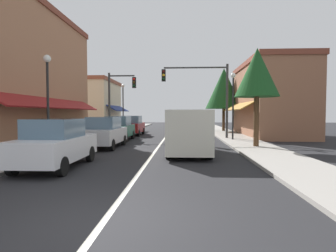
{
  "coord_description": "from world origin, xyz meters",
  "views": [
    {
      "loc": [
        1.43,
        -4.66,
        1.96
      ],
      "look_at": [
        0.35,
        15.69,
        1.05
      ],
      "focal_mm": 29.64,
      "sensor_mm": 36.0,
      "label": 1
    }
  ],
  "objects_px": {
    "parked_car_second_left": "(105,132)",
    "tree_right_far": "(224,89)",
    "parked_car_far_left": "(132,126)",
    "street_lamp_left_far": "(123,100)",
    "traffic_signal_left_corner": "(118,95)",
    "tree_right_near": "(257,73)",
    "parked_car_nearest_left": "(56,144)",
    "parked_car_third_left": "(119,128)",
    "van_in_lane": "(189,130)",
    "street_lamp_right_mid": "(233,95)",
    "traffic_signal_mast_arm": "(204,88)",
    "street_lamp_left_near": "(48,87)"
  },
  "relations": [
    {
      "from": "parked_car_far_left",
      "to": "tree_right_far",
      "type": "xyz_separation_m",
      "value": [
        8.95,
        5.15,
        3.76
      ]
    },
    {
      "from": "parked_car_second_left",
      "to": "street_lamp_right_mid",
      "type": "bearing_deg",
      "value": 29.04
    },
    {
      "from": "tree_right_far",
      "to": "street_lamp_right_mid",
      "type": "bearing_deg",
      "value": -94.62
    },
    {
      "from": "street_lamp_left_far",
      "to": "parked_car_third_left",
      "type": "bearing_deg",
      "value": -79.86
    },
    {
      "from": "parked_car_third_left",
      "to": "parked_car_far_left",
      "type": "height_order",
      "value": "same"
    },
    {
      "from": "parked_car_far_left",
      "to": "street_lamp_left_far",
      "type": "relative_size",
      "value": 0.81
    },
    {
      "from": "parked_car_third_left",
      "to": "street_lamp_left_near",
      "type": "relative_size",
      "value": 0.86
    },
    {
      "from": "tree_right_near",
      "to": "van_in_lane",
      "type": "bearing_deg",
      "value": -148.23
    },
    {
      "from": "parked_car_nearest_left",
      "to": "van_in_lane",
      "type": "height_order",
      "value": "van_in_lane"
    },
    {
      "from": "traffic_signal_left_corner",
      "to": "tree_right_far",
      "type": "xyz_separation_m",
      "value": [
        9.85,
        6.76,
        1.12
      ]
    },
    {
      "from": "parked_car_second_left",
      "to": "traffic_signal_mast_arm",
      "type": "bearing_deg",
      "value": 43.55
    },
    {
      "from": "street_lamp_right_mid",
      "to": "street_lamp_left_far",
      "type": "xyz_separation_m",
      "value": [
        -9.9,
        9.16,
        0.14
      ]
    },
    {
      "from": "traffic_signal_left_corner",
      "to": "tree_right_far",
      "type": "bearing_deg",
      "value": 34.46
    },
    {
      "from": "parked_car_third_left",
      "to": "traffic_signal_mast_arm",
      "type": "distance_m",
      "value": 7.12
    },
    {
      "from": "traffic_signal_mast_arm",
      "to": "tree_right_far",
      "type": "xyz_separation_m",
      "value": [
        2.75,
        8.7,
        0.73
      ]
    },
    {
      "from": "tree_right_far",
      "to": "tree_right_near",
      "type": "bearing_deg",
      "value": -90.97
    },
    {
      "from": "parked_car_third_left",
      "to": "traffic_signal_left_corner",
      "type": "relative_size",
      "value": 0.76
    },
    {
      "from": "parked_car_nearest_left",
      "to": "parked_car_third_left",
      "type": "distance_m",
      "value": 10.31
    },
    {
      "from": "parked_car_far_left",
      "to": "street_lamp_right_mid",
      "type": "bearing_deg",
      "value": -30.33
    },
    {
      "from": "street_lamp_left_far",
      "to": "tree_right_far",
      "type": "relative_size",
      "value": 0.75
    },
    {
      "from": "tree_right_near",
      "to": "tree_right_far",
      "type": "relative_size",
      "value": 0.83
    },
    {
      "from": "parked_car_second_left",
      "to": "tree_right_near",
      "type": "bearing_deg",
      "value": 2.18
    },
    {
      "from": "van_in_lane",
      "to": "street_lamp_right_mid",
      "type": "relative_size",
      "value": 1.07
    },
    {
      "from": "parked_car_nearest_left",
      "to": "traffic_signal_left_corner",
      "type": "distance_m",
      "value": 13.81
    },
    {
      "from": "parked_car_nearest_left",
      "to": "parked_car_second_left",
      "type": "bearing_deg",
      "value": 88.47
    },
    {
      "from": "traffic_signal_mast_arm",
      "to": "tree_right_far",
      "type": "distance_m",
      "value": 9.15
    },
    {
      "from": "tree_right_near",
      "to": "tree_right_far",
      "type": "bearing_deg",
      "value": 89.03
    },
    {
      "from": "traffic_signal_mast_arm",
      "to": "parked_car_second_left",
      "type": "bearing_deg",
      "value": -137.21
    },
    {
      "from": "parked_car_second_left",
      "to": "street_lamp_left_near",
      "type": "height_order",
      "value": "street_lamp_left_near"
    },
    {
      "from": "tree_right_near",
      "to": "tree_right_far",
      "type": "xyz_separation_m",
      "value": [
        0.24,
        14.14,
        0.42
      ]
    },
    {
      "from": "parked_car_nearest_left",
      "to": "tree_right_far",
      "type": "distance_m",
      "value": 22.49
    },
    {
      "from": "traffic_signal_mast_arm",
      "to": "tree_right_far",
      "type": "bearing_deg",
      "value": 72.44
    },
    {
      "from": "parked_car_nearest_left",
      "to": "tree_right_near",
      "type": "xyz_separation_m",
      "value": [
        8.71,
        6.14,
        3.34
      ]
    },
    {
      "from": "parked_car_third_left",
      "to": "street_lamp_left_far",
      "type": "bearing_deg",
      "value": 99.96
    },
    {
      "from": "parked_car_second_left",
      "to": "street_lamp_left_far",
      "type": "relative_size",
      "value": 0.81
    },
    {
      "from": "tree_right_far",
      "to": "traffic_signal_left_corner",
      "type": "bearing_deg",
      "value": -145.54
    },
    {
      "from": "parked_car_nearest_left",
      "to": "traffic_signal_mast_arm",
      "type": "distance_m",
      "value": 13.48
    },
    {
      "from": "parked_car_third_left",
      "to": "traffic_signal_left_corner",
      "type": "height_order",
      "value": "traffic_signal_left_corner"
    },
    {
      "from": "street_lamp_left_far",
      "to": "tree_right_far",
      "type": "distance_m",
      "value": 10.81
    },
    {
      "from": "street_lamp_left_near",
      "to": "tree_right_far",
      "type": "distance_m",
      "value": 20.22
    },
    {
      "from": "parked_car_nearest_left",
      "to": "van_in_lane",
      "type": "bearing_deg",
      "value": 37.0
    },
    {
      "from": "parked_car_nearest_left",
      "to": "parked_car_second_left",
      "type": "height_order",
      "value": "same"
    },
    {
      "from": "parked_car_nearest_left",
      "to": "parked_car_third_left",
      "type": "height_order",
      "value": "same"
    },
    {
      "from": "tree_right_far",
      "to": "van_in_lane",
      "type": "bearing_deg",
      "value": -103.91
    },
    {
      "from": "tree_right_near",
      "to": "parked_car_nearest_left",
      "type": "bearing_deg",
      "value": -144.8
    },
    {
      "from": "van_in_lane",
      "to": "street_lamp_left_near",
      "type": "height_order",
      "value": "street_lamp_left_near"
    },
    {
      "from": "parked_car_nearest_left",
      "to": "tree_right_far",
      "type": "height_order",
      "value": "tree_right_far"
    },
    {
      "from": "traffic_signal_left_corner",
      "to": "street_lamp_right_mid",
      "type": "distance_m",
      "value": 9.61
    },
    {
      "from": "parked_car_far_left",
      "to": "traffic_signal_mast_arm",
      "type": "bearing_deg",
      "value": -29.22
    },
    {
      "from": "parked_car_second_left",
      "to": "tree_right_far",
      "type": "xyz_separation_m",
      "value": [
        8.86,
        14.36,
        3.76
      ]
    }
  ]
}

